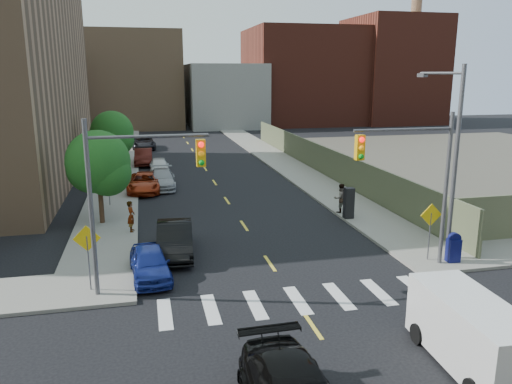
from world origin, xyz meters
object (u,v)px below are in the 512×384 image
parked_car_red (145,183)px  parked_car_maroon (144,157)px  parked_car_silver (162,179)px  mailbox (454,248)px  cargo_van (469,330)px  parked_car_black (175,239)px  parked_car_blue (150,263)px  parked_car_white (159,166)px  parked_car_grey (143,142)px  pedestrian_east (340,198)px  pedestrian_west (131,216)px  payphone (349,203)px

parked_car_red → parked_car_maroon: parked_car_maroon is taller
parked_car_silver → mailbox: (12.37, -18.94, 0.11)m
cargo_van → parked_car_black: bearing=127.7°
parked_car_blue → cargo_van: 12.75m
parked_car_maroon → cargo_van: cargo_van is taller
parked_car_silver → cargo_van: size_ratio=1.03×
parked_car_white → parked_car_grey: (-1.30, 15.32, 0.07)m
parked_car_black → mailbox: parked_car_black is taller
parked_car_black → cargo_van: 13.93m
parked_car_red → pedestrian_east: size_ratio=2.78×
parked_car_red → parked_car_silver: parked_car_silver is taller
parked_car_silver → cargo_van: cargo_van is taller
parked_car_red → parked_car_white: 6.91m
parked_car_maroon → cargo_van: bearing=-74.3°
parked_car_red → pedestrian_west: 10.12m
mailbox → pedestrian_west: pedestrian_west is taller
parked_car_maroon → pedestrian_west: 21.60m
parked_car_maroon → mailbox: bearing=-63.6°
parked_car_black → cargo_van: size_ratio=1.01×
parked_car_blue → payphone: 13.26m
cargo_van → parked_car_red: bearing=112.9°
parked_car_red → mailbox: bearing=-48.3°
parked_car_red → pedestrian_east: 14.85m
parked_car_blue → parked_car_black: size_ratio=0.83×
pedestrian_east → parked_car_blue: bearing=24.6°
parked_car_red → pedestrian_west: size_ratio=2.94×
parked_car_grey → mailbox: bearing=-75.4°
payphone → pedestrian_east: bearing=88.4°
cargo_van → payphone: size_ratio=2.56×
mailbox → pedestrian_east: pedestrian_east is taller
parked_car_silver → parked_car_white: parked_car_silver is taller
parked_car_silver → parked_car_grey: bearing=95.0°
parked_car_black → cargo_van: bearing=-51.2°
payphone → parked_car_white: bearing=120.0°
cargo_van → mailbox: (4.40, 7.27, -0.30)m
parked_car_maroon → parked_car_grey: bearing=91.5°
parked_car_red → parked_car_grey: size_ratio=0.91×
parked_car_black → pedestrian_east: size_ratio=2.65×
parked_car_white → parked_car_maroon: parked_car_maroon is taller
parked_car_blue → parked_car_grey: 38.57m
parked_car_blue → parked_car_black: 2.89m
parked_car_silver → parked_car_grey: size_ratio=0.88×
parked_car_silver → mailbox: 22.62m
payphone → mailbox: bearing=-77.9°
parked_car_red → parked_car_white: (1.30, 6.79, -0.00)m
parked_car_grey → pedestrian_east: 33.29m
parked_car_grey → mailbox: 42.37m
parked_car_red → pedestrian_east: bearing=-32.9°
parked_car_black → mailbox: bearing=-14.6°
parked_car_silver → cargo_van: 27.40m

